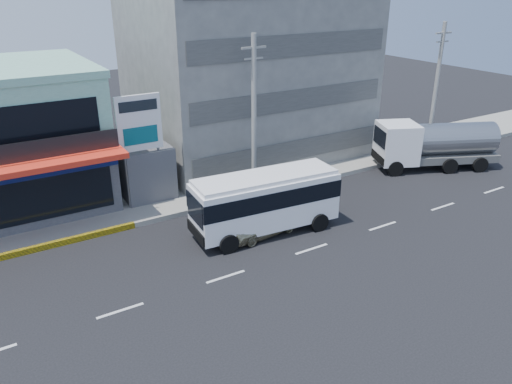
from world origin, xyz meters
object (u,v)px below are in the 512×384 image
utility_pole_far (436,89)px  minibus (265,198)px  tanker_truck (432,144)px  satellite_dish (140,143)px  sedan (261,223)px  billboard (140,129)px  concrete_building (247,63)px  utility_pole_near (254,117)px

utility_pole_far → minibus: (-18.00, -4.50, -3.16)m
utility_pole_far → tanker_truck: bearing=-136.0°
satellite_dish → sedan: size_ratio=0.35×
billboard → concrete_building: bearing=28.9°
satellite_dish → billboard: bearing=-105.5°
minibus → tanker_truck: (15.66, 2.24, -0.15)m
satellite_dish → minibus: bearing=-63.7°
billboard → utility_pole_near: utility_pole_near is taller
sedan → tanker_truck: size_ratio=0.47×
utility_pole_far → sedan: (-18.43, -4.74, -4.43)m
minibus → tanker_truck: tanker_truck is taller
concrete_building → utility_pole_far: 14.32m
utility_pole_far → concrete_building: bearing=147.7°
satellite_dish → utility_pole_far: bearing=-9.3°
billboard → sedan: bearing=-58.1°
billboard → satellite_dish: bearing=74.5°
billboard → minibus: bearing=-54.4°
utility_pole_near → tanker_truck: bearing=-9.4°
minibus → sedan: size_ratio=1.92×
sedan → tanker_truck: bearing=-86.9°
billboard → utility_pole_far: bearing=-4.6°
utility_pole_far → sedan: utility_pole_far is taller
satellite_dish → tanker_truck: size_ratio=0.17×
utility_pole_near → satellite_dish: bearing=149.0°
minibus → sedan: 1.36m
billboard → utility_pole_near: (6.50, -1.80, 0.22)m
utility_pole_near → utility_pole_far: bearing=0.0°
utility_pole_far → sedan: bearing=-165.6°
satellite_dish → billboard: billboard is taller
billboard → tanker_truck: bearing=-11.4°
satellite_dish → utility_pole_near: bearing=-31.0°
concrete_building → sedan: concrete_building is taller
sedan → tanker_truck: (16.09, 2.48, 1.12)m
utility_pole_near → sedan: bearing=-117.1°
utility_pole_near → minibus: (-2.00, -4.50, -3.16)m
concrete_building → sedan: size_ratio=3.76×
satellite_dish → utility_pole_near: utility_pole_near is taller
utility_pole_far → billboard: bearing=175.4°
utility_pole_near → billboard: bearing=164.5°
concrete_building → utility_pole_far: bearing=-32.3°
minibus → utility_pole_near: bearing=66.0°
concrete_building → satellite_dish: concrete_building is taller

